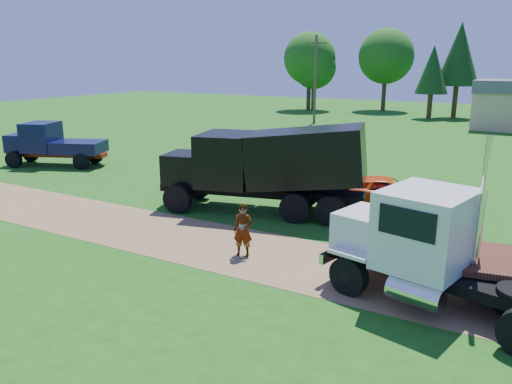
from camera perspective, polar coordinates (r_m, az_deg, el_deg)
The scene contains 10 objects.
ground at distance 17.01m, azimuth 3.57°, elevation -7.75°, with size 140.00×140.00×0.00m, color #1A5212.
dirt_track at distance 17.00m, azimuth 3.57°, elevation -7.73°, with size 120.00×4.20×0.01m, color olive.
white_semi_tractor at distance 14.43m, azimuth 19.01°, elevation -5.93°, with size 7.96×4.13×4.70m.
black_dump_truck at distance 21.68m, azimuth 1.47°, elevation 3.25°, with size 9.32×4.75×3.95m.
navy_truck at distance 34.32m, azimuth -22.42°, elevation 5.13°, with size 6.39×4.25×2.74m.
orange_pickup at distance 23.60m, azimuth 14.74°, elevation -0.02°, with size 2.23×4.83×1.34m, color #E64A0A.
spectator_a at distance 17.02m, azimuth -1.49°, elevation -4.40°, with size 0.67×0.44×1.84m, color #999999.
spectator_b at distance 25.91m, azimuth 1.39°, elevation 2.02°, with size 0.76×0.59×1.56m, color #999999.
tan_shed at distance 54.37m, azimuth 26.87°, elevation 8.93°, with size 6.20×5.40×4.70m.
tree_row at distance 64.85m, azimuth 26.49°, elevation 13.43°, with size 53.83×13.63×10.88m.
Camera 1 is at (6.83, -14.15, 6.52)m, focal length 35.00 mm.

